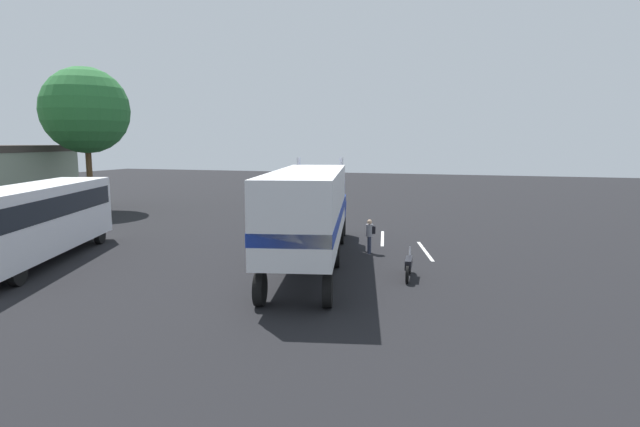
{
  "coord_description": "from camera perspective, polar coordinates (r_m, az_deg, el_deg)",
  "views": [
    {
      "loc": [
        -25.69,
        -8.35,
        5.25
      ],
      "look_at": [
        -1.22,
        -0.64,
        1.6
      ],
      "focal_mm": 28.01,
      "sensor_mm": 36.0,
      "label": 1
    }
  ],
  "objects": [
    {
      "name": "lane_stripe_mid",
      "position": [
        24.97,
        11.91,
        -4.2
      ],
      "size": [
        4.3,
        1.28,
        0.01
      ],
      "primitive_type": "cube",
      "rotation": [
        0.0,
        0.0,
        0.26
      ],
      "color": "silver",
      "rests_on": "ground_plane"
    },
    {
      "name": "ground_plane",
      "position": [
        27.52,
        -0.52,
        -2.9
      ],
      "size": [
        120.0,
        120.0,
        0.0
      ],
      "primitive_type": "plane",
      "color": "black"
    },
    {
      "name": "parked_bus",
      "position": [
        25.1,
        -29.83,
        -0.27
      ],
      "size": [
        11.21,
        6.18,
        3.4
      ],
      "color": "silver",
      "rests_on": "ground_plane"
    },
    {
      "name": "motorcycle",
      "position": [
        19.84,
        10.09,
        -5.93
      ],
      "size": [
        2.11,
        0.32,
        1.12
      ],
      "color": "black",
      "rests_on": "ground_plane"
    },
    {
      "name": "person_bystander",
      "position": [
        23.92,
        5.71,
        -2.43
      ],
      "size": [
        0.36,
        0.47,
        1.63
      ],
      "color": "#2D3347",
      "rests_on": "ground_plane"
    },
    {
      "name": "semi_truck",
      "position": [
        21.08,
        -1.11,
        0.67
      ],
      "size": [
        14.35,
        5.65,
        4.5
      ],
      "color": "#193399",
      "rests_on": "ground_plane"
    },
    {
      "name": "tree_center",
      "position": [
        42.74,
        -25.22,
        10.59
      ],
      "size": [
        6.53,
        6.53,
        10.96
      ],
      "color": "brown",
      "rests_on": "ground_plane"
    },
    {
      "name": "lane_stripe_near",
      "position": [
        27.85,
        7.15,
        -2.82
      ],
      "size": [
        4.36,
        0.93,
        0.01
      ],
      "primitive_type": "cube",
      "rotation": [
        0.0,
        0.0,
        0.18
      ],
      "color": "silver",
      "rests_on": "ground_plane"
    }
  ]
}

